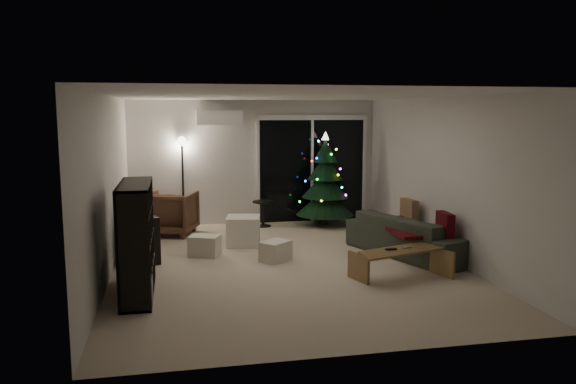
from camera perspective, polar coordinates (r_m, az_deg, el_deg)
name	(u,v)px	position (r m, az deg, el deg)	size (l,w,h in m)	color
room	(294,184)	(9.82, 0.65, 0.83)	(6.50, 7.51, 2.60)	beige
bookshelf	(122,240)	(7.21, -16.49, -4.72)	(0.36, 1.41, 1.41)	black
media_cabinet	(133,236)	(9.04, -15.43, -4.33)	(0.43, 1.15, 0.72)	black
stereo	(132,208)	(8.95, -15.54, -1.61)	(0.36, 0.43, 0.15)	black
armchair	(171,213)	(10.64, -11.84, -2.10)	(0.87, 0.89, 0.81)	brown
ottoman	(243,231)	(9.65, -4.55, -3.95)	(0.55, 0.55, 0.50)	white
cardboard_box_a	(205,246)	(9.03, -8.46, -5.41)	(0.46, 0.35, 0.33)	beige
cardboard_box_b	(276,251)	(8.64, -1.28, -6.02)	(0.44, 0.33, 0.31)	beige
side_table	(263,214)	(11.18, -2.56, -2.21)	(0.41, 0.41, 0.51)	black
floor_lamp	(183,183)	(11.31, -10.62, 0.87)	(0.28, 0.28, 1.72)	black
sofa	(410,235)	(9.14, 12.34, -4.33)	(2.21, 0.86, 0.64)	#3C4337
sofa_throw	(405,227)	(9.07, 11.78, -3.48)	(0.69, 1.59, 0.05)	#3F0C13
cushion_a	(409,212)	(9.77, 12.19, -1.96)	(0.13, 0.42, 0.42)	brown
cushion_b	(445,227)	(8.62, 15.65, -3.43)	(0.13, 0.42, 0.42)	#3F0C13
coffee_table	(401,264)	(7.90, 11.40, -7.16)	(1.28, 0.45, 0.41)	olive
remote_a	(391,249)	(7.79, 10.42, -5.73)	(0.16, 0.05, 0.02)	black
remote_b	(407,247)	(7.93, 11.97, -5.53)	(0.15, 0.04, 0.02)	slate
christmas_tree	(325,179)	(11.24, 3.80, 1.34)	(1.16, 1.16, 1.87)	#11321C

